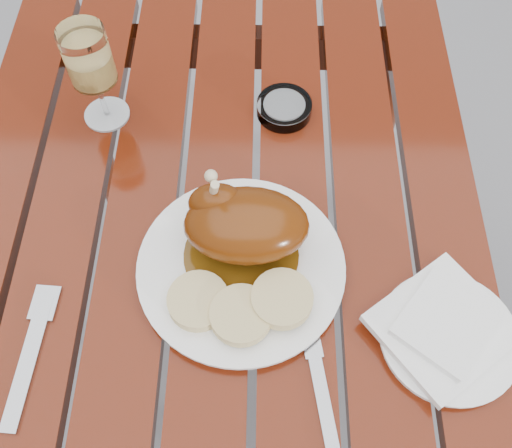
{
  "coord_description": "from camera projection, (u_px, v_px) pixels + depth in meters",
  "views": [
    {
      "loc": [
        0.07,
        -0.33,
        1.49
      ],
      "look_at": [
        0.06,
        0.08,
        0.78
      ],
      "focal_mm": 40.0,
      "sensor_mm": 36.0,
      "label": 1
    }
  ],
  "objects": [
    {
      "name": "wine_glass",
      "position": [
        95.0,
        77.0,
        0.88
      ],
      "size": [
        0.1,
        0.1,
        0.18
      ],
      "primitive_type": "cylinder",
      "rotation": [
        0.0,
        0.0,
        0.41
      ],
      "color": "#EBC66A",
      "rests_on": "table"
    },
    {
      "name": "fork",
      "position": [
        28.0,
        361.0,
        0.74
      ],
      "size": [
        0.03,
        0.18,
        0.01
      ],
      "primitive_type": "cube",
      "rotation": [
        0.0,
        0.0,
        -0.07
      ],
      "color": "gray",
      "rests_on": "table"
    },
    {
      "name": "table",
      "position": [
        225.0,
        359.0,
        1.13
      ],
      "size": [
        0.8,
        1.2,
        0.75
      ],
      "primitive_type": "cube",
      "color": "#651A0C",
      "rests_on": "ground"
    },
    {
      "name": "ashtray",
      "position": [
        284.0,
        108.0,
        0.95
      ],
      "size": [
        0.12,
        0.12,
        0.02
      ],
      "primitive_type": "cylinder",
      "rotation": [
        0.0,
        0.0,
        0.43
      ],
      "color": "#B2B7BC",
      "rests_on": "table"
    },
    {
      "name": "bread_dumplings",
      "position": [
        240.0,
        305.0,
        0.75
      ],
      "size": [
        0.19,
        0.1,
        0.03
      ],
      "color": "#DBC485",
      "rests_on": "dinner_plate"
    },
    {
      "name": "napkin",
      "position": [
        443.0,
        326.0,
        0.75
      ],
      "size": [
        0.22,
        0.21,
        0.01
      ],
      "primitive_type": "cube",
      "rotation": [
        0.0,
        0.0,
        0.65
      ],
      "color": "white",
      "rests_on": "side_plate"
    },
    {
      "name": "roast_duck",
      "position": [
        242.0,
        224.0,
        0.77
      ],
      "size": [
        0.17,
        0.16,
        0.12
      ],
      "color": "#4F3009",
      "rests_on": "dinner_plate"
    },
    {
      "name": "ground",
      "position": [
        232.0,
        402.0,
        1.45
      ],
      "size": [
        60.0,
        60.0,
        0.0
      ],
      "primitive_type": "plane",
      "color": "slate",
      "rests_on": "ground"
    },
    {
      "name": "knife",
      "position": [
        321.0,
        390.0,
        0.72
      ],
      "size": [
        0.05,
        0.18,
        0.01
      ],
      "primitive_type": "cube",
      "rotation": [
        0.0,
        0.0,
        0.16
      ],
      "color": "gray",
      "rests_on": "table"
    },
    {
      "name": "side_plate",
      "position": [
        448.0,
        337.0,
        0.75
      ],
      "size": [
        0.2,
        0.2,
        0.01
      ],
      "primitive_type": "cylinder",
      "rotation": [
        0.0,
        0.0,
        -0.07
      ],
      "color": "white",
      "rests_on": "table"
    },
    {
      "name": "dinner_plate",
      "position": [
        241.0,
        268.0,
        0.8
      ],
      "size": [
        0.31,
        0.31,
        0.02
      ],
      "primitive_type": "cylinder",
      "rotation": [
        0.0,
        0.0,
        0.07
      ],
      "color": "white",
      "rests_on": "table"
    }
  ]
}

